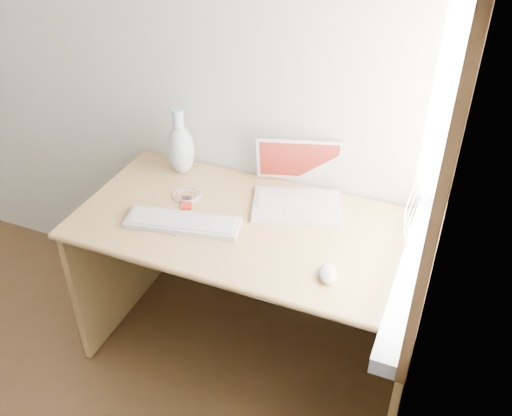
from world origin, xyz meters
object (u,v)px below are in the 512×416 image
at_px(external_keyboard, 183,222).
at_px(laptop, 301,190).
at_px(desk, 259,253).
at_px(vase, 180,148).

bearing_deg(external_keyboard, laptop, 29.66).
relative_size(desk, external_keyboard, 2.97).
distance_m(external_keyboard, vase, 0.43).
xyz_separation_m(desk, vase, (-0.45, 0.16, 0.35)).
bearing_deg(laptop, external_keyboard, -156.30).
bearing_deg(external_keyboard, desk, 26.48).
bearing_deg(vase, laptop, -2.25).
height_order(desk, external_keyboard, external_keyboard).
relative_size(external_keyboard, vase, 1.52).
bearing_deg(desk, laptop, 46.30).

